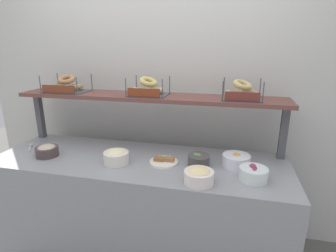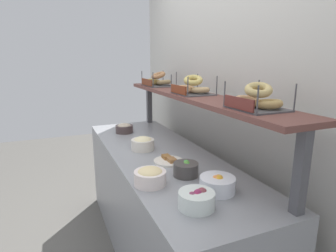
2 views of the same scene
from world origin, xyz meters
name	(u,v)px [view 1 (image 1 of 2)]	position (x,y,z in m)	size (l,w,h in m)	color
back_wall	(158,98)	(0.00, 0.55, 1.20)	(3.35, 0.06, 2.40)	beige
deli_counter	(140,209)	(0.00, 0.00, 0.42)	(2.15, 0.70, 0.85)	gray
shelf_riser_left	(40,116)	(-1.02, 0.27, 1.05)	(0.05, 0.05, 0.40)	#4C4C51
shelf_riser_right	(284,132)	(1.02, 0.27, 1.05)	(0.05, 0.05, 0.40)	#4C4C51
upper_shelf	(148,97)	(0.00, 0.27, 1.26)	(2.11, 0.32, 0.03)	brown
bowl_tuna_salad	(47,150)	(-0.69, -0.10, 0.89)	(0.17, 0.17, 0.09)	#473737
bowl_potato_salad	(116,156)	(-0.13, -0.09, 0.90)	(0.18, 0.18, 0.10)	silver
bowl_egg_salad	(199,176)	(0.48, -0.25, 0.90)	(0.18, 0.18, 0.10)	white
bowl_veggie_mix	(199,160)	(0.44, -0.01, 0.89)	(0.15, 0.15, 0.09)	#474341
bowl_fruit_salad	(236,160)	(0.70, 0.05, 0.89)	(0.19, 0.19, 0.09)	white
bowl_beet_salad	(253,173)	(0.80, -0.13, 0.89)	(0.17, 0.17, 0.09)	white
serving_plate_white	(164,161)	(0.20, -0.02, 0.86)	(0.20, 0.20, 0.04)	white
serving_spoon_near_plate	(30,146)	(-0.95, 0.03, 0.86)	(0.12, 0.15, 0.01)	#B7B7BC
bagel_basket_everything	(67,86)	(-0.70, 0.26, 1.33)	(0.34, 0.25, 0.14)	#4C4C51
bagel_basket_plain	(148,89)	(0.00, 0.26, 1.33)	(0.29, 0.24, 0.15)	#4C4C51
bagel_basket_sesame	(242,92)	(0.70, 0.27, 1.33)	(0.27, 0.25, 0.14)	#4C4C51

